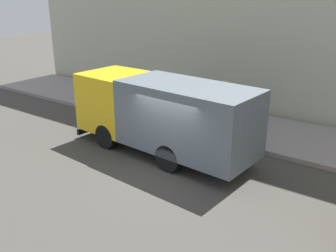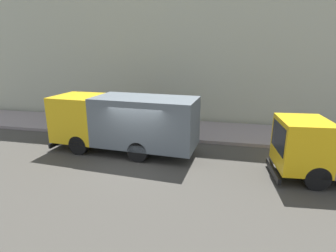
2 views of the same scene
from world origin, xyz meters
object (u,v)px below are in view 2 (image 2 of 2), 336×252
Objects in this scene: large_utility_truck at (124,121)px; pedestrian_standing at (167,115)px; pedestrian_walking at (152,110)px; traffic_cone_orange at (84,125)px; small_flatbed_truck at (330,153)px; pedestrian_third at (130,111)px.

pedestrian_standing is (3.86, -1.30, -0.55)m from large_utility_truck.
pedestrian_walking reaches higher than traffic_cone_orange.
traffic_cone_orange is (2.39, 3.57, -1.09)m from large_utility_truck.
small_flatbed_truck reaches higher than pedestrian_walking.
large_utility_truck is at bearing -64.49° from pedestrian_standing.
small_flatbed_truck is at bearing -105.73° from traffic_cone_orange.
small_flatbed_truck is 3.43× the size of pedestrian_walking.
pedestrian_third is at bearing 20.86° from large_utility_truck.
pedestrian_walking reaches higher than pedestrian_standing.
pedestrian_standing is 2.61× the size of traffic_cone_orange.
pedestrian_third is (5.47, 10.17, -0.10)m from small_flatbed_truck.
pedestrian_walking is 1.09× the size of pedestrian_third.
pedestrian_third is 3.04m from traffic_cone_orange.
traffic_cone_orange is at bearing 69.17° from small_flatbed_truck.
small_flatbed_truck is at bearing 45.90° from pedestrian_third.
large_utility_truck reaches higher than pedestrian_walking.
small_flatbed_truck is at bearing -93.08° from large_utility_truck.
large_utility_truck is 4.34× the size of pedestrian_walking.
pedestrian_walking reaches higher than pedestrian_third.
small_flatbed_truck is 12.92m from traffic_cone_orange.
pedestrian_third is (0.50, 2.62, -0.02)m from pedestrian_standing.
small_flatbed_truck reaches higher than traffic_cone_orange.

